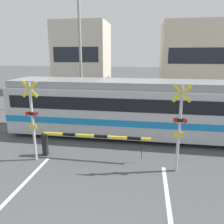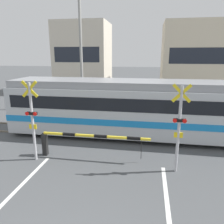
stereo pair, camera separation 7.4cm
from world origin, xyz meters
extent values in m
cube|color=#6B6051|center=(0.00, 8.74, 0.04)|extent=(50.00, 0.10, 0.08)
cube|color=#6B6051|center=(0.00, 10.18, 0.04)|extent=(50.00, 0.10, 0.08)
cube|color=#B7BCC1|center=(2.65, 9.46, 1.45)|extent=(16.65, 2.71, 2.44)
cube|color=gray|center=(2.65, 9.46, 2.85)|extent=(16.48, 2.38, 0.36)
cube|color=#197AC6|center=(2.65, 9.46, 1.08)|extent=(16.67, 2.76, 0.32)
cube|color=black|center=(2.65, 9.46, 2.00)|extent=(15.98, 2.75, 0.64)
cube|color=black|center=(-5.68, 9.46, 2.00)|extent=(0.03, 1.89, 0.80)
cylinder|color=black|center=(-2.51, 8.74, 0.38)|extent=(0.76, 0.12, 0.76)
cylinder|color=black|center=(-2.51, 10.18, 0.38)|extent=(0.76, 0.12, 0.76)
cube|color=black|center=(-2.68, 6.36, 0.50)|extent=(0.20, 0.20, 1.00)
cube|color=yellow|center=(-0.39, 6.36, 1.04)|extent=(4.58, 0.09, 0.09)
cube|color=black|center=(-1.53, 6.36, 1.04)|extent=(0.55, 0.10, 0.10)
cube|color=black|center=(-0.16, 6.36, 1.04)|extent=(0.55, 0.10, 0.10)
cube|color=black|center=(1.22, 6.36, 1.04)|extent=(0.55, 0.10, 0.10)
cylinder|color=black|center=(1.54, 6.36, 0.57)|extent=(0.02, 0.02, 0.83)
cube|color=black|center=(2.68, 12.61, 0.50)|extent=(0.20, 0.20, 1.00)
cube|color=yellow|center=(0.39, 12.61, 1.04)|extent=(4.58, 0.09, 0.09)
cube|color=black|center=(1.53, 12.61, 1.04)|extent=(0.55, 0.10, 0.10)
cube|color=black|center=(0.16, 12.61, 1.04)|extent=(0.55, 0.10, 0.10)
cube|color=black|center=(-1.22, 12.61, 1.04)|extent=(0.55, 0.10, 0.10)
cylinder|color=black|center=(-1.54, 12.61, 0.57)|extent=(0.02, 0.02, 0.83)
cylinder|color=#B2B2B7|center=(-2.88, 5.88, 1.64)|extent=(0.11, 0.11, 3.29)
cube|color=yellow|center=(-2.88, 5.88, 3.02)|extent=(0.68, 0.04, 0.68)
cube|color=yellow|center=(-2.88, 5.88, 3.02)|extent=(0.68, 0.04, 0.68)
cube|color=black|center=(-2.88, 5.88, 2.04)|extent=(0.44, 0.12, 0.12)
cylinder|color=red|center=(-3.05, 5.81, 2.04)|extent=(0.15, 0.03, 0.15)
cylinder|color=red|center=(-2.71, 5.81, 2.04)|extent=(0.15, 0.03, 0.15)
cube|color=yellow|center=(-2.88, 5.86, 1.48)|extent=(0.32, 0.03, 0.20)
cylinder|color=#B2B2B7|center=(2.88, 5.88, 1.64)|extent=(0.11, 0.11, 3.29)
cube|color=yellow|center=(2.88, 5.88, 3.02)|extent=(0.68, 0.04, 0.68)
cube|color=yellow|center=(2.88, 5.88, 3.02)|extent=(0.68, 0.04, 0.68)
cube|color=black|center=(2.88, 5.88, 2.04)|extent=(0.44, 0.12, 0.12)
cylinder|color=red|center=(2.71, 5.81, 2.04)|extent=(0.15, 0.03, 0.15)
cylinder|color=red|center=(3.05, 5.81, 2.04)|extent=(0.15, 0.03, 0.15)
cube|color=yellow|center=(2.88, 5.86, 1.48)|extent=(0.32, 0.03, 0.20)
cylinder|color=brown|center=(-0.61, 15.92, 0.38)|extent=(0.13, 0.13, 0.76)
cylinder|color=brown|center=(-0.47, 15.92, 0.38)|extent=(0.13, 0.13, 0.76)
cube|color=maroon|center=(-0.54, 15.92, 1.06)|extent=(0.38, 0.22, 0.60)
sphere|color=#997056|center=(-0.54, 15.92, 1.47)|extent=(0.21, 0.21, 0.21)
cube|color=beige|center=(-5.97, 23.48, 3.95)|extent=(5.89, 5.05, 7.89)
cube|color=#1E232D|center=(-5.97, 20.95, 4.34)|extent=(4.95, 0.03, 1.58)
cube|color=beige|center=(6.48, 23.48, 3.84)|extent=(6.90, 5.05, 7.69)
cube|color=#1E232D|center=(6.48, 20.95, 4.23)|extent=(5.80, 0.03, 1.54)
cylinder|color=gray|center=(-3.63, 15.11, 4.33)|extent=(0.22, 0.22, 8.66)
camera|label=1|loc=(1.67, -1.96, 4.32)|focal=35.00mm
camera|label=2|loc=(1.74, -1.95, 4.32)|focal=35.00mm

